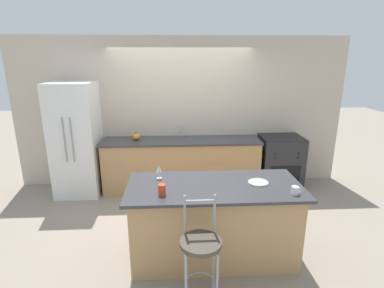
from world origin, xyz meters
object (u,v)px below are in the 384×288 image
object	(u,v)px
bar_stool_near	(201,251)
coffee_mug	(295,190)
oven_range	(280,162)
dinner_plate	(258,182)
refrigerator	(76,140)
wine_glass	(159,169)
tumbler_cup	(162,190)
pumpkin_decoration	(136,137)

from	to	relation	value
bar_stool_near	coffee_mug	xyz separation A→B (m)	(1.04, 0.40, 0.42)
oven_range	bar_stool_near	distance (m)	3.16
bar_stool_near	dinner_plate	world-z (taller)	bar_stool_near
refrigerator	wine_glass	world-z (taller)	refrigerator
dinner_plate	refrigerator	bearing A→B (deg)	144.50
oven_range	tumbler_cup	distance (m)	3.06
bar_stool_near	wine_glass	size ratio (longest dim) A/B	6.32
bar_stool_near	coffee_mug	world-z (taller)	bar_stool_near
oven_range	wine_glass	xyz separation A→B (m)	(-2.12, -1.76, 0.58)
refrigerator	pumpkin_decoration	xyz separation A→B (m)	(1.01, 0.09, 0.01)
refrigerator	dinner_plate	distance (m)	3.27
dinner_plate	tumbler_cup	size ratio (longest dim) A/B	1.98
wine_glass	tumbler_cup	distance (m)	0.45
oven_range	bar_stool_near	size ratio (longest dim) A/B	0.89
refrigerator	oven_range	size ratio (longest dim) A/B	2.03
refrigerator	oven_range	distance (m)	3.66
wine_glass	coffee_mug	bearing A→B (deg)	-19.30
dinner_plate	bar_stool_near	bearing A→B (deg)	-135.58
refrigerator	tumbler_cup	distance (m)	2.65
refrigerator	tumbler_cup	world-z (taller)	refrigerator
oven_range	dinner_plate	distance (m)	2.23
wine_glass	dinner_plate	bearing A→B (deg)	-9.61
bar_stool_near	tumbler_cup	bearing A→B (deg)	128.89
wine_glass	coffee_mug	size ratio (longest dim) A/B	1.60
pumpkin_decoration	tumbler_cup	bearing A→B (deg)	-76.26
tumbler_cup	pumpkin_decoration	bearing A→B (deg)	103.74
coffee_mug	tumbler_cup	xyz separation A→B (m)	(-1.42, 0.07, 0.01)
oven_range	bar_stool_near	world-z (taller)	bar_stool_near
refrigerator	coffee_mug	xyz separation A→B (m)	(2.97, -2.22, 0.01)
bar_stool_near	oven_range	bearing A→B (deg)	57.59
bar_stool_near	coffee_mug	distance (m)	1.19
dinner_plate	coffee_mug	distance (m)	0.45
wine_glass	pumpkin_decoration	bearing A→B (deg)	105.47
bar_stool_near	pumpkin_decoration	size ratio (longest dim) A/B	7.25
coffee_mug	pumpkin_decoration	bearing A→B (deg)	130.38
coffee_mug	tumbler_cup	world-z (taller)	tumbler_cup
refrigerator	dinner_plate	bearing A→B (deg)	-35.50
dinner_plate	pumpkin_decoration	world-z (taller)	pumpkin_decoration
dinner_plate	pumpkin_decoration	distance (m)	2.59
oven_range	pumpkin_decoration	size ratio (longest dim) A/B	6.41
wine_glass	tumbler_cup	bearing A→B (deg)	-83.47
bar_stool_near	pumpkin_decoration	xyz separation A→B (m)	(-0.92, 2.71, 0.43)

